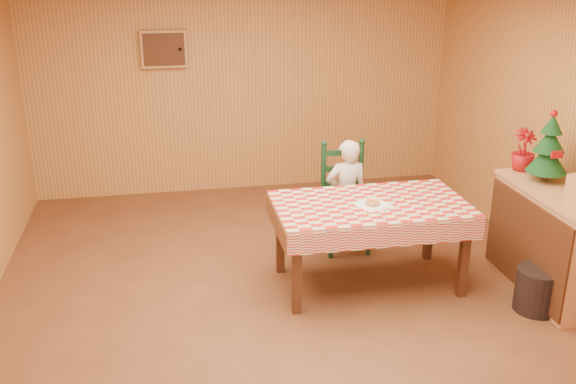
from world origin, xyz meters
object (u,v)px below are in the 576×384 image
(ladder_chair, at_px, (345,199))
(shelf_unit, at_px, (552,241))
(dining_table, at_px, (370,212))
(storage_bin, at_px, (538,290))
(christmas_tree, at_px, (549,149))
(seated_child, at_px, (346,196))

(ladder_chair, relative_size, shelf_unit, 0.87)
(dining_table, height_order, storage_bin, dining_table)
(shelf_unit, bearing_deg, christmas_tree, 88.02)
(seated_child, height_order, storage_bin, seated_child)
(ladder_chair, height_order, shelf_unit, ladder_chair)
(storage_bin, bearing_deg, seated_child, 130.57)
(christmas_tree, bearing_deg, shelf_unit, -91.98)
(dining_table, height_order, seated_child, seated_child)
(shelf_unit, distance_m, christmas_tree, 0.79)
(christmas_tree, bearing_deg, storage_bin, -117.10)
(ladder_chair, bearing_deg, dining_table, -90.00)
(ladder_chair, relative_size, christmas_tree, 1.74)
(christmas_tree, height_order, storage_bin, christmas_tree)
(ladder_chair, xyz_separation_m, shelf_unit, (1.49, -1.21, -0.04))
(dining_table, bearing_deg, seated_child, 90.00)
(christmas_tree, xyz_separation_m, storage_bin, (-0.27, -0.53, -1.03))
(dining_table, distance_m, christmas_tree, 1.60)
(dining_table, xyz_separation_m, shelf_unit, (1.49, -0.42, -0.22))
(dining_table, bearing_deg, storage_bin, -29.83)
(ladder_chair, height_order, seated_child, seated_child)
(ladder_chair, distance_m, christmas_tree, 1.92)
(shelf_unit, relative_size, christmas_tree, 2.00)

